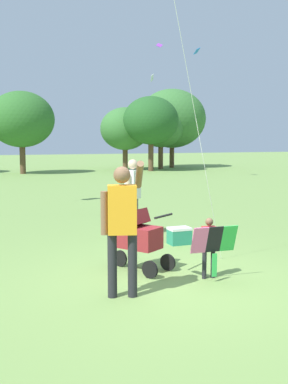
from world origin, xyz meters
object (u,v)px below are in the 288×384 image
at_px(child_with_butterfly_kite, 210,242).
at_px(stroller, 139,234).
at_px(person_couple_left, 133,191).
at_px(cooler_box, 179,236).
at_px(person_adult_flyer, 122,219).

distance_m(child_with_butterfly_kite, stroller, 1.20).
bearing_deg(person_couple_left, cooler_box, -60.79).
relative_size(person_adult_flyer, cooler_box, 4.19).
height_order(stroller, cooler_box, stroller).
bearing_deg(person_adult_flyer, stroller, 59.68).
relative_size(person_couple_left, cooler_box, 3.84).
xyz_separation_m(person_adult_flyer, stroller, (0.65, 1.12, -0.48)).
relative_size(person_adult_flyer, person_couple_left, 1.09).
bearing_deg(child_with_butterfly_kite, person_couple_left, 90.76).
height_order(stroller, person_couple_left, person_couple_left).
xyz_separation_m(person_couple_left, cooler_box, (0.62, -1.12, -0.84)).
distance_m(person_adult_flyer, stroller, 1.38).
distance_m(stroller, person_couple_left, 2.77).
relative_size(child_with_butterfly_kite, cooler_box, 2.13).
bearing_deg(child_with_butterfly_kite, person_adult_flyer, -169.43).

